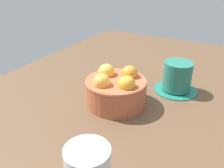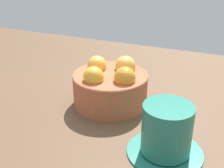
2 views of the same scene
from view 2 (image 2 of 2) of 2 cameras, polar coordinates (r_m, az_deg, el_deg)
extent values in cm
cube|color=brown|center=(64.26, -0.33, -5.64)|extent=(135.34, 82.88, 4.81)
cylinder|color=#AD5938|center=(61.49, -0.34, -1.02)|extent=(15.48, 15.48, 6.75)
torus|color=#AD5938|center=(60.24, -0.35, 1.52)|extent=(15.68, 15.68, 1.00)
sphere|color=#F9AE40|center=(62.87, -2.95, 3.64)|extent=(4.15, 4.15, 4.15)
sphere|color=gold|center=(57.28, -3.61, 1.40)|extent=(4.11, 4.11, 4.11)
sphere|color=orange|center=(56.88, 2.51, 1.25)|extent=(4.29, 4.29, 4.29)
sphere|color=gold|center=(62.50, 2.63, 3.52)|extent=(4.36, 4.36, 4.36)
cylinder|color=#1E7061|center=(49.76, 10.20, -12.72)|extent=(12.39, 12.39, 0.60)
cylinder|color=#237260|center=(47.23, 10.61, -8.55)|extent=(7.98, 7.98, 8.11)
camera|label=1|loc=(0.74, -50.23, 18.47)|focal=38.00mm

